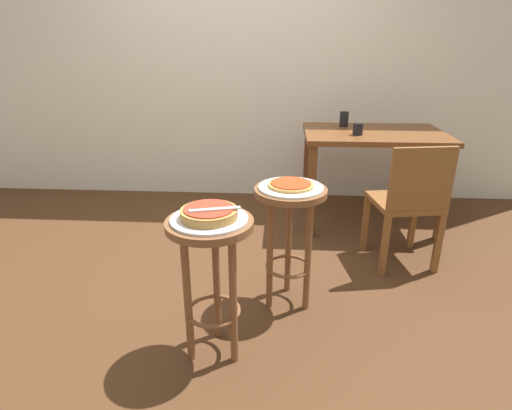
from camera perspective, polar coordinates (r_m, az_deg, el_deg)
name	(u,v)px	position (r m, az deg, el deg)	size (l,w,h in m)	color
ground_plane	(211,276)	(2.76, -6.27, -9.74)	(6.00, 6.00, 0.00)	#4C2D19
back_wall	(234,33)	(3.99, -2.98, 22.58)	(6.00, 0.10, 3.00)	silver
stool_foreground	(211,257)	(1.89, -6.21, -7.19)	(0.39, 0.39, 0.70)	brown
serving_plate_foreground	(209,219)	(1.81, -6.45, -1.93)	(0.34, 0.34, 0.01)	silver
pizza_foreground	(209,213)	(1.80, -6.49, -1.10)	(0.25, 0.25, 0.05)	#B78442
stool_middle	(290,220)	(2.26, 4.66, -2.09)	(0.39, 0.39, 0.70)	brown
serving_plate_middle	(291,187)	(2.20, 4.81, 2.43)	(0.34, 0.34, 0.01)	white
pizza_middle	(291,185)	(2.19, 4.82, 2.83)	(0.24, 0.24, 0.02)	tan
dining_table	(373,146)	(3.46, 15.80, 7.87)	(1.09, 0.75, 0.77)	brown
cup_near_edge	(358,129)	(3.27, 13.85, 10.13)	(0.08, 0.08, 0.09)	black
cup_far_edge	(344,119)	(3.58, 12.02, 11.50)	(0.07, 0.07, 0.12)	black
wooden_chair	(409,201)	(2.86, 20.33, 0.52)	(0.46, 0.46, 0.85)	brown
pizza_server_knife	(215,209)	(1.76, -5.67, -0.58)	(0.22, 0.02, 0.01)	silver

